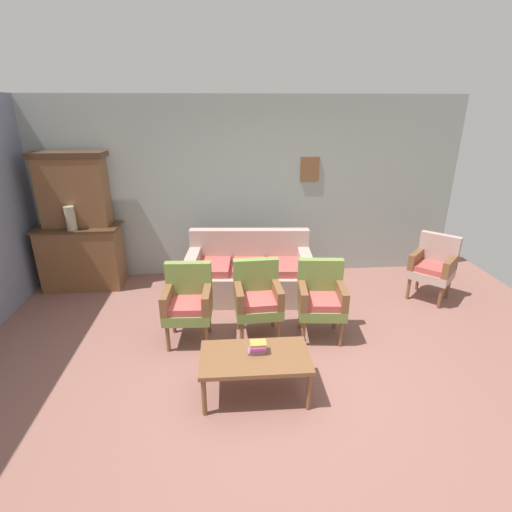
{
  "coord_description": "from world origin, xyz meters",
  "views": [
    {
      "loc": [
        -0.34,
        -3.22,
        2.54
      ],
      "look_at": [
        -0.02,
        1.1,
        0.85
      ],
      "focal_mm": 27.1,
      "sensor_mm": 36.0,
      "label": 1
    }
  ],
  "objects_px": {
    "coffee_table": "(255,360)",
    "book_stack_on_table": "(258,347)",
    "wingback_chair_by_fireplace": "(433,265)",
    "armchair_by_doorway": "(258,297)",
    "vase_on_cabinet": "(71,218)",
    "armchair_row_middle": "(188,300)",
    "armchair_near_cabinet": "(321,297)",
    "side_cabinet": "(83,257)",
    "floral_couch": "(249,274)"
  },
  "relations": [
    {
      "from": "armchair_by_doorway",
      "to": "wingback_chair_by_fireplace",
      "type": "height_order",
      "value": "same"
    },
    {
      "from": "armchair_row_middle",
      "to": "book_stack_on_table",
      "type": "relative_size",
      "value": 5.3
    },
    {
      "from": "armchair_near_cabinet",
      "to": "wingback_chair_by_fireplace",
      "type": "height_order",
      "value": "same"
    },
    {
      "from": "armchair_row_middle",
      "to": "book_stack_on_table",
      "type": "height_order",
      "value": "armchair_row_middle"
    },
    {
      "from": "vase_on_cabinet",
      "to": "armchair_near_cabinet",
      "type": "bearing_deg",
      "value": -23.91
    },
    {
      "from": "wingback_chair_by_fireplace",
      "to": "floral_couch",
      "type": "bearing_deg",
      "value": 174.16
    },
    {
      "from": "armchair_row_middle",
      "to": "coffee_table",
      "type": "xyz_separation_m",
      "value": [
        0.68,
        -0.97,
        -0.12
      ]
    },
    {
      "from": "wingback_chair_by_fireplace",
      "to": "coffee_table",
      "type": "distance_m",
      "value": 3.15
    },
    {
      "from": "side_cabinet",
      "to": "wingback_chair_by_fireplace",
      "type": "height_order",
      "value": "side_cabinet"
    },
    {
      "from": "wingback_chair_by_fireplace",
      "to": "book_stack_on_table",
      "type": "xyz_separation_m",
      "value": [
        -2.57,
        -1.73,
        -0.03
      ]
    },
    {
      "from": "armchair_row_middle",
      "to": "book_stack_on_table",
      "type": "xyz_separation_m",
      "value": [
        0.71,
        -0.92,
        -0.03
      ]
    },
    {
      "from": "vase_on_cabinet",
      "to": "floral_couch",
      "type": "relative_size",
      "value": 0.19
    },
    {
      "from": "floral_couch",
      "to": "armchair_row_middle",
      "type": "distance_m",
      "value": 1.31
    },
    {
      "from": "coffee_table",
      "to": "vase_on_cabinet",
      "type": "bearing_deg",
      "value": 135.02
    },
    {
      "from": "armchair_near_cabinet",
      "to": "book_stack_on_table",
      "type": "relative_size",
      "value": 5.3
    },
    {
      "from": "armchair_row_middle",
      "to": "armchair_by_doorway",
      "type": "bearing_deg",
      "value": 2.59
    },
    {
      "from": "floral_couch",
      "to": "book_stack_on_table",
      "type": "relative_size",
      "value": 10.32
    },
    {
      "from": "coffee_table",
      "to": "book_stack_on_table",
      "type": "distance_m",
      "value": 0.11
    },
    {
      "from": "wingback_chair_by_fireplace",
      "to": "book_stack_on_table",
      "type": "bearing_deg",
      "value": -146.06
    },
    {
      "from": "floral_couch",
      "to": "armchair_row_middle",
      "type": "relative_size",
      "value": 1.95
    },
    {
      "from": "armchair_by_doorway",
      "to": "wingback_chair_by_fireplace",
      "type": "bearing_deg",
      "value": 17.15
    },
    {
      "from": "vase_on_cabinet",
      "to": "coffee_table",
      "type": "xyz_separation_m",
      "value": [
        2.37,
        -2.37,
        -0.72
      ]
    },
    {
      "from": "wingback_chair_by_fireplace",
      "to": "coffee_table",
      "type": "xyz_separation_m",
      "value": [
        -2.59,
        -1.78,
        -0.12
      ]
    },
    {
      "from": "armchair_near_cabinet",
      "to": "wingback_chair_by_fireplace",
      "type": "relative_size",
      "value": 1.0
    },
    {
      "from": "armchair_near_cabinet",
      "to": "wingback_chair_by_fireplace",
      "type": "bearing_deg",
      "value": 25.04
    },
    {
      "from": "armchair_row_middle",
      "to": "wingback_chair_by_fireplace",
      "type": "distance_m",
      "value": 3.37
    },
    {
      "from": "floral_couch",
      "to": "coffee_table",
      "type": "distance_m",
      "value": 2.04
    },
    {
      "from": "side_cabinet",
      "to": "armchair_by_doorway",
      "type": "relative_size",
      "value": 1.28
    },
    {
      "from": "armchair_by_doorway",
      "to": "book_stack_on_table",
      "type": "distance_m",
      "value": 0.96
    },
    {
      "from": "side_cabinet",
      "to": "armchair_near_cabinet",
      "type": "distance_m",
      "value": 3.56
    },
    {
      "from": "floral_couch",
      "to": "wingback_chair_by_fireplace",
      "type": "height_order",
      "value": "same"
    },
    {
      "from": "vase_on_cabinet",
      "to": "armchair_by_doorway",
      "type": "distance_m",
      "value": 2.88
    },
    {
      "from": "wingback_chair_by_fireplace",
      "to": "coffee_table",
      "type": "height_order",
      "value": "wingback_chair_by_fireplace"
    },
    {
      "from": "vase_on_cabinet",
      "to": "armchair_near_cabinet",
      "type": "relative_size",
      "value": 0.37
    },
    {
      "from": "vase_on_cabinet",
      "to": "armchair_row_middle",
      "type": "relative_size",
      "value": 0.37
    },
    {
      "from": "armchair_row_middle",
      "to": "side_cabinet",
      "type": "bearing_deg",
      "value": 136.95
    },
    {
      "from": "vase_on_cabinet",
      "to": "coffee_table",
      "type": "height_order",
      "value": "vase_on_cabinet"
    },
    {
      "from": "book_stack_on_table",
      "to": "armchair_by_doorway",
      "type": "bearing_deg",
      "value": 85.53
    },
    {
      "from": "vase_on_cabinet",
      "to": "armchair_by_doorway",
      "type": "relative_size",
      "value": 0.37
    },
    {
      "from": "floral_couch",
      "to": "armchair_row_middle",
      "type": "xyz_separation_m",
      "value": [
        -0.75,
        -1.06,
        0.17
      ]
    },
    {
      "from": "floral_couch",
      "to": "armchair_by_doorway",
      "type": "distance_m",
      "value": 1.04
    },
    {
      "from": "armchair_near_cabinet",
      "to": "wingback_chair_by_fireplace",
      "type": "xyz_separation_m",
      "value": [
        1.77,
        0.83,
        0.0
      ]
    },
    {
      "from": "side_cabinet",
      "to": "armchair_by_doorway",
      "type": "xyz_separation_m",
      "value": [
        2.46,
        -1.53,
        0.03
      ]
    },
    {
      "from": "side_cabinet",
      "to": "armchair_by_doorway",
      "type": "height_order",
      "value": "side_cabinet"
    },
    {
      "from": "armchair_by_doorway",
      "to": "book_stack_on_table",
      "type": "height_order",
      "value": "armchair_by_doorway"
    },
    {
      "from": "coffee_table",
      "to": "book_stack_on_table",
      "type": "xyz_separation_m",
      "value": [
        0.03,
        0.05,
        0.1
      ]
    },
    {
      "from": "side_cabinet",
      "to": "armchair_row_middle",
      "type": "distance_m",
      "value": 2.3
    },
    {
      "from": "armchair_row_middle",
      "to": "armchair_by_doorway",
      "type": "height_order",
      "value": "same"
    },
    {
      "from": "vase_on_cabinet",
      "to": "armchair_row_middle",
      "type": "xyz_separation_m",
      "value": [
        1.68,
        -1.4,
        -0.6
      ]
    },
    {
      "from": "vase_on_cabinet",
      "to": "wingback_chair_by_fireplace",
      "type": "relative_size",
      "value": 0.37
    }
  ]
}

